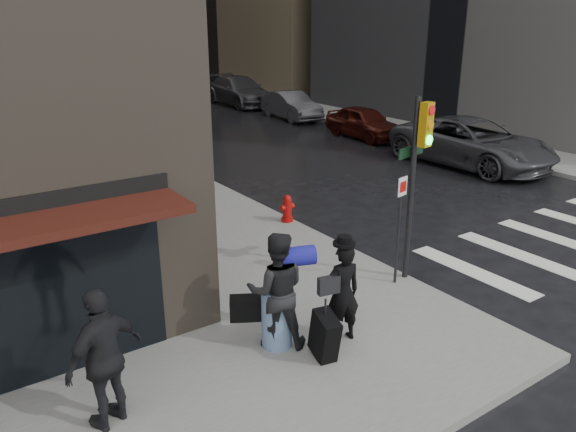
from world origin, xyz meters
name	(u,v)px	position (x,y,z in m)	size (l,w,h in m)	color
ground	(386,345)	(0.00, 0.00, 0.00)	(140.00, 140.00, 0.00)	black
sidewalk_left	(31,115)	(0.00, 27.00, 0.07)	(4.00, 50.00, 0.15)	slate
sidewalk_right	(247,96)	(13.50, 27.00, 0.07)	(3.00, 50.00, 0.15)	slate
crosswalk	(575,232)	(7.50, 1.00, 0.00)	(8.50, 3.00, 0.01)	silver
man_overcoat	(339,300)	(-0.77, 0.34, 0.92)	(1.10, 0.88, 1.84)	black
man_jeans	(276,290)	(-1.60, 0.87, 1.11)	(1.28, 1.21, 1.92)	black
man_greycoat	(105,358)	(-4.36, 0.57, 1.11)	(1.22, 0.85, 1.92)	black
traffic_light	(416,166)	(1.89, 1.36, 2.47)	(0.89, 0.50, 3.60)	black
fire_hydrant	(287,210)	(1.80, 5.46, 0.46)	(0.39, 0.31, 0.70)	#A20C09
parked_car_0	(472,142)	(10.80, 6.83, 0.84)	(2.78, 6.04, 1.68)	#3D3E42
parked_car_1	(364,122)	(10.91, 12.64, 0.69)	(1.64, 4.07, 1.39)	#41120D
parked_car_2	(291,105)	(11.09, 18.46, 0.70)	(1.48, 4.24, 1.40)	#4E4D53
parked_car_3	(239,91)	(11.35, 24.27, 0.84)	(2.34, 5.77, 1.67)	#3C3C40
parked_car_4	(186,83)	(10.60, 30.08, 0.79)	(1.87, 4.65, 1.58)	black
parked_car_5	(157,76)	(10.90, 35.89, 0.75)	(1.60, 4.58, 1.51)	#43120D
parked_car_6	(132,70)	(11.04, 41.70, 0.84)	(2.78, 6.03, 1.68)	#3B3B40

